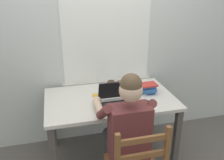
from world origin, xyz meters
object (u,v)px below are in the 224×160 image
Objects in this scene: seated_person at (126,128)px; coffee_mug_dark at (111,85)px; book_stack_main at (148,88)px; desk at (110,106)px; coffee_mug_white at (129,82)px; landscape_photo_print at (98,95)px; computer_mouse at (147,102)px; laptop at (117,100)px.

coffee_mug_dark is (0.04, 0.70, 0.12)m from seated_person.
desk is at bearing -179.37° from book_stack_main.
desk is 1.09× the size of seated_person.
book_stack_main is at bearing 0.63° from desk.
coffee_mug_white is at bearing 39.50° from desk.
book_stack_main is at bearing -59.40° from coffee_mug_white.
book_stack_main is at bearing -31.71° from coffee_mug_dark.
coffee_mug_white is 0.43m from landscape_photo_print.
computer_mouse is (0.30, 0.26, 0.09)m from seated_person.
seated_person is (0.03, -0.48, 0.03)m from desk.
coffee_mug_dark is (-0.25, 0.45, 0.03)m from computer_mouse.
seated_person is 12.42× the size of computer_mouse.
seated_person is 0.40m from computer_mouse.
book_stack_main is at bearing 7.93° from landscape_photo_print.
coffee_mug_dark is (0.04, 0.39, -0.01)m from laptop.
coffee_mug_dark is at bearing 83.91° from laptop.
coffee_mug_white is (0.26, 0.72, 0.12)m from seated_person.
desk is 0.45m from book_stack_main.
landscape_photo_print is at bearing -141.68° from coffee_mug_dark.
laptop is 3.30× the size of computer_mouse.
book_stack_main is (0.42, 0.00, 0.16)m from desk.
seated_person is at bearing -60.15° from landscape_photo_print.
book_stack_main is (0.35, -0.22, 0.01)m from coffee_mug_dark.
coffee_mug_white reaches higher than computer_mouse.
computer_mouse is (0.30, -0.05, -0.03)m from laptop.
computer_mouse reaches higher than landscape_photo_print.
coffee_mug_white is at bearing 3.31° from coffee_mug_dark.
computer_mouse is at bearing -18.84° from landscape_photo_print.
laptop is 0.48m from coffee_mug_white.
computer_mouse is at bearing -85.26° from coffee_mug_white.
coffee_mug_dark is (0.07, 0.22, 0.14)m from desk.
seated_person is 0.77m from coffee_mug_white.
computer_mouse is 0.85× the size of coffee_mug_dark.
desk is at bearing 99.06° from laptop.
desk is at bearing 145.41° from computer_mouse.
coffee_mug_white is (-0.04, 0.46, 0.03)m from computer_mouse.
coffee_mug_dark is 0.61× the size of book_stack_main.
book_stack_main is (0.40, 0.49, 0.13)m from seated_person.
coffee_mug_white is at bearing 120.60° from book_stack_main.
coffee_mug_dark is at bearing 86.58° from seated_person.
seated_person is 9.55× the size of landscape_photo_print.
computer_mouse is 0.77× the size of landscape_photo_print.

